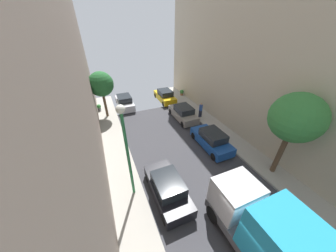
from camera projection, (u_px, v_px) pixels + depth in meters
name	position (u px, v px, depth m)	size (l,w,h in m)	color
ground	(245.00, 238.00, 8.59)	(32.00, 32.00, 0.00)	#38383D
sidewalk_right	(309.00, 202.00, 10.19)	(2.00, 44.00, 0.15)	#A8A399
parked_car_left_2	(167.00, 188.00, 10.31)	(1.78, 4.20, 1.57)	black
parked_car_left_3	(125.00, 102.00, 21.18)	(1.78, 4.20, 1.57)	silver
parked_car_right_2	(212.00, 140.00, 14.48)	(1.78, 4.20, 1.57)	#194799
parked_car_right_3	(183.00, 113.00, 18.63)	(1.78, 4.20, 1.57)	gray
parked_car_right_4	(165.00, 96.00, 22.84)	(1.78, 4.20, 1.57)	gold
delivery_truck	(282.00, 250.00, 6.61)	(2.26, 6.60, 3.38)	#4C4C51
pedestrian	(201.00, 109.00, 18.61)	(0.40, 0.36, 1.72)	#2D334C
street_tree_1	(296.00, 118.00, 9.97)	(3.02, 3.02, 5.90)	brown
street_tree_2	(101.00, 84.00, 17.36)	(2.55, 2.55, 4.98)	brown
potted_plant_0	(182.00, 92.00, 24.42)	(0.55, 0.55, 0.79)	brown
potted_plant_2	(99.00, 107.00, 20.22)	(0.51, 0.51, 0.79)	slate
lamp_post	(126.00, 143.00, 8.64)	(0.44, 0.44, 6.07)	#26723F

